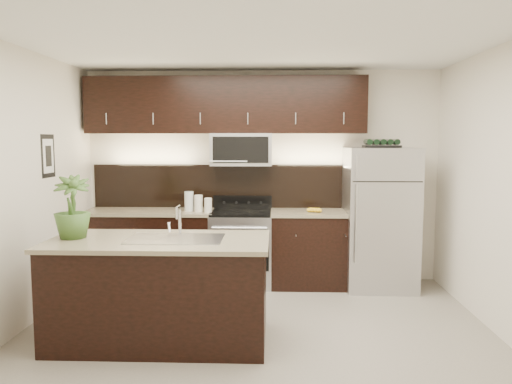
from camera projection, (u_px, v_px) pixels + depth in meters
ground at (256, 337)px, 4.63m from camera, size 4.50×4.50×0.00m
room_walls at (244, 154)px, 4.42m from camera, size 4.52×4.02×2.71m
counter_run at (225, 248)px, 6.28m from camera, size 3.51×0.65×0.94m
upper_fixtures at (227, 114)px, 6.25m from camera, size 3.49×0.40×1.66m
island at (160, 290)px, 4.49m from camera, size 1.96×0.96×0.94m
sink_faucet at (176, 237)px, 4.45m from camera, size 0.84×0.50×0.28m
refrigerator at (380, 218)px, 6.11m from camera, size 0.83×0.75×1.73m
wine_rack at (382, 144)px, 6.01m from camera, size 0.43×0.26×0.10m
plant at (72, 207)px, 4.46m from camera, size 0.41×0.41×0.57m
canisters at (196, 203)px, 6.14m from camera, size 0.35×0.19×0.25m
french_press at (356, 202)px, 6.11m from camera, size 0.11×0.11×0.33m
bananas at (310, 210)px, 6.11m from camera, size 0.22×0.18×0.06m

